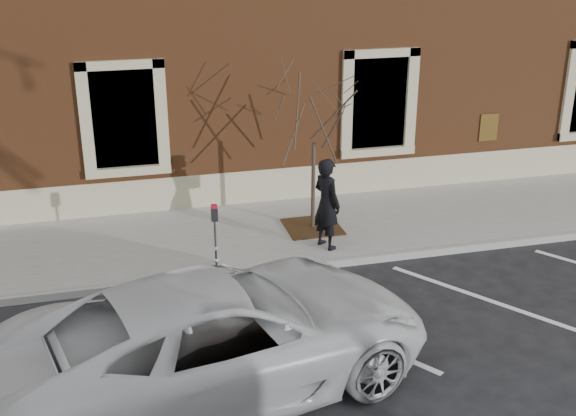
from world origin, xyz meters
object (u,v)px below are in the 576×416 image
object	(u,v)px
man	(327,204)
sapling	(314,118)
parking_meter	(215,225)
white_truck	(220,335)

from	to	relation	value
man	sapling	size ratio (longest dim) A/B	0.54
sapling	parking_meter	bearing A→B (deg)	-147.47
parking_meter	white_truck	distance (m)	3.63
sapling	white_truck	size ratio (longest dim) A/B	0.56
parking_meter	white_truck	xyz separation A→B (m)	(-0.50, -3.59, -0.21)
man	parking_meter	world-z (taller)	man
white_truck	parking_meter	bearing A→B (deg)	-22.08
man	parking_meter	distance (m)	2.43
man	sapling	distance (m)	1.85
parking_meter	sapling	world-z (taller)	sapling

